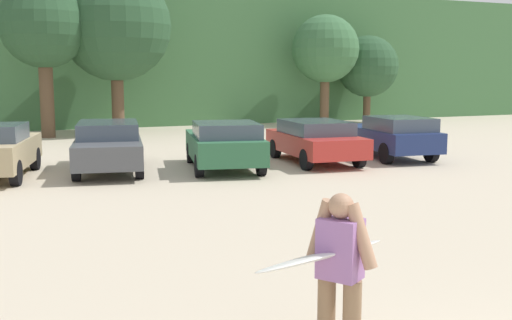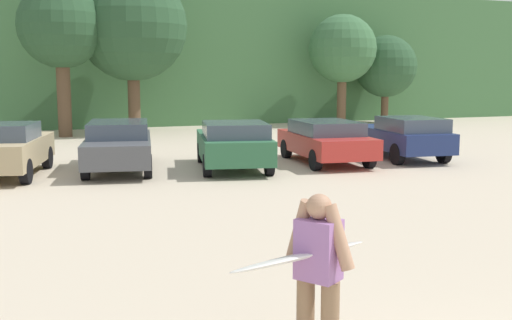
% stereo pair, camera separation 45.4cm
% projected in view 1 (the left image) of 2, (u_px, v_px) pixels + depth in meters
% --- Properties ---
extents(hillside_ridge, '(108.00, 12.00, 7.35)m').
position_uv_depth(hillside_ridge, '(67.00, 58.00, 35.85)').
color(hillside_ridge, '#427042').
rests_on(hillside_ridge, ground_plane).
extents(tree_far_left, '(3.72, 3.72, 6.72)m').
position_uv_depth(tree_far_left, '(43.00, 26.00, 26.25)').
color(tree_far_left, brown).
rests_on(tree_far_left, ground_plane).
extents(tree_center, '(5.06, 5.06, 7.49)m').
position_uv_depth(tree_center, '(115.00, 26.00, 28.02)').
color(tree_center, brown).
rests_on(tree_center, ground_plane).
extents(tree_center_left, '(3.64, 3.64, 5.93)m').
position_uv_depth(tree_center_left, '(325.00, 49.00, 33.12)').
color(tree_center_left, brown).
rests_on(tree_center_left, ground_plane).
extents(tree_ridge_back, '(3.46, 3.46, 4.91)m').
position_uv_depth(tree_ridge_back, '(368.00, 67.00, 34.78)').
color(tree_ridge_back, brown).
rests_on(tree_ridge_back, ground_plane).
extents(parked_car_dark_gray, '(2.62, 4.95, 1.41)m').
position_uv_depth(parked_car_dark_gray, '(108.00, 145.00, 17.65)').
color(parked_car_dark_gray, '#4C4F54').
rests_on(parked_car_dark_gray, ground_plane).
extents(parked_car_forest_green, '(2.74, 4.52, 1.42)m').
position_uv_depth(parked_car_forest_green, '(224.00, 144.00, 17.91)').
color(parked_car_forest_green, '#2D6642').
rests_on(parked_car_forest_green, ground_plane).
extents(parked_car_red, '(2.27, 4.35, 1.33)m').
position_uv_depth(parked_car_red, '(315.00, 140.00, 19.32)').
color(parked_car_red, '#B72D28').
rests_on(parked_car_red, ground_plane).
extents(parked_car_navy, '(2.27, 4.50, 1.40)m').
position_uv_depth(parked_car_navy, '(390.00, 135.00, 20.38)').
color(parked_car_navy, navy).
rests_on(parked_car_navy, ground_plane).
extents(person_adult, '(0.53, 0.71, 1.64)m').
position_uv_depth(person_adult, '(340.00, 264.00, 6.06)').
color(person_adult, '#8C6B4C').
rests_on(person_adult, ground_plane).
extents(surfboard_white, '(1.78, 0.95, 0.22)m').
position_uv_depth(surfboard_white, '(322.00, 256.00, 6.12)').
color(surfboard_white, white).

